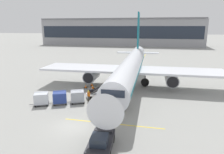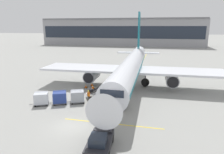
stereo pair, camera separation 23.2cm
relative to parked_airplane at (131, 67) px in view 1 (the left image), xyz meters
The scene contains 16 objects.
ground_plane 18.42m from the parked_airplane, 104.05° to the right, with size 600.00×600.00×0.00m, color gray.
parked_airplane is the anchor object (origin of this frame).
belt_loader 8.75m from the parked_airplane, 120.49° to the right, with size 5.30×3.67×2.89m.
baggage_cart_lead 12.33m from the parked_airplane, 123.58° to the right, with size 2.80×2.29×1.91m.
baggage_cart_second 14.52m from the parked_airplane, 129.10° to the right, with size 2.80×2.29×1.91m.
baggage_cart_third 16.83m from the parked_airplane, 133.40° to the right, with size 2.80×2.29×1.91m.
pushback_tug 21.30m from the parked_airplane, 89.79° to the right, with size 2.46×4.56×1.83m.
ground_crew_by_loader 10.26m from the parked_airplane, 110.93° to the right, with size 0.33×0.56×1.74m.
ground_crew_by_carts 10.92m from the parked_airplane, 119.23° to the right, with size 0.50×0.40×1.74m.
ground_crew_marshaller 12.43m from the parked_airplane, 126.44° to the right, with size 0.49×0.41×1.74m.
safety_cone_engine_keepout 8.16m from the parked_airplane, behind, with size 0.60×0.60×0.68m.
safety_cone_wingtip 7.90m from the parked_airplane, 157.82° to the right, with size 0.69×0.69×0.77m.
safety_cone_nose_mark 9.10m from the parked_airplane, 162.90° to the right, with size 0.55×0.55×0.63m.
apron_guidance_line_lead_in 3.85m from the parked_airplane, 103.33° to the right, with size 0.20×110.00×0.01m.
apron_guidance_line_stop_bar 16.13m from the parked_airplane, 89.93° to the right, with size 12.00×0.20×0.01m.
terminal_building 92.89m from the parked_airplane, 101.25° to the left, with size 95.47×21.51×15.81m.
Camera 1 is at (9.13, -19.95, 11.14)m, focal length 33.11 mm.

